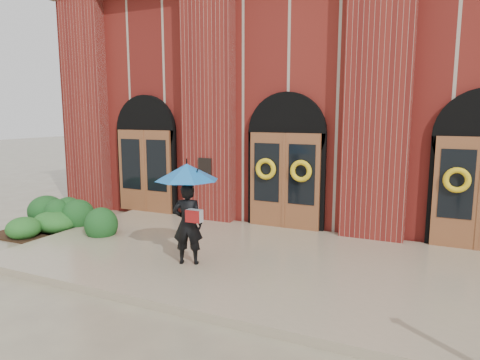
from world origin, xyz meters
The scene contains 6 objects.
ground centered at (0.00, 0.00, 0.00)m, with size 90.00×90.00×0.00m, color gray.
landing centered at (0.00, 0.15, 0.07)m, with size 10.00×5.30×0.15m, color gray.
church_building centered at (0.00, 8.78, 3.50)m, with size 16.20×12.53×7.00m.
man_with_umbrella centered at (-0.82, -0.74, 1.57)m, with size 1.64×1.64×2.03m.
hedge_wall_left centered at (-5.20, 0.50, 0.40)m, with size 3.10×1.24×0.80m, color #164419.
hedge_front_left centered at (-6.09, -0.23, 0.26)m, with size 1.48×1.27×0.52m, color #20581E.
Camera 1 is at (3.63, -7.79, 3.14)m, focal length 32.00 mm.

